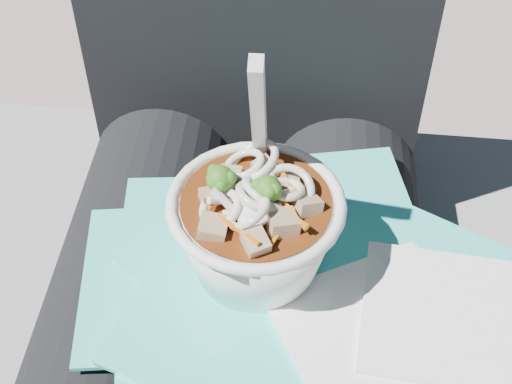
# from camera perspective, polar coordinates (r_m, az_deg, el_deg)

# --- Properties ---
(stone_ledge) EXTENTS (1.02, 0.53, 0.42)m
(stone_ledge) POSITION_cam_1_polar(r_m,az_deg,el_deg) (0.97, -0.48, -13.77)
(stone_ledge) COLOR slate
(stone_ledge) RESTS_ON ground
(lap) EXTENTS (0.35, 0.48, 0.15)m
(lap) POSITION_cam_1_polar(r_m,az_deg,el_deg) (0.65, -1.76, -12.19)
(lap) COLOR black
(lap) RESTS_ON stone_ledge
(person_body) EXTENTS (0.34, 0.94, 0.97)m
(person_body) POSITION_cam_1_polar(r_m,az_deg,el_deg) (0.67, -1.05, -4.10)
(person_body) COLOR black
(person_body) RESTS_ON ground
(plastic_bag) EXTENTS (0.40, 0.32, 0.02)m
(plastic_bag) POSITION_cam_1_polar(r_m,az_deg,el_deg) (0.58, 1.46, -7.42)
(plastic_bag) COLOR #31CCC5
(plastic_bag) RESTS_ON lap
(napkins) EXTENTS (0.21, 0.19, 0.01)m
(napkins) POSITION_cam_1_polar(r_m,az_deg,el_deg) (0.55, 11.85, -10.62)
(napkins) COLOR white
(napkins) RESTS_ON plastic_bag
(udon_bowl) EXTENTS (0.16, 0.16, 0.19)m
(udon_bowl) POSITION_cam_1_polar(r_m,az_deg,el_deg) (0.54, -0.01, -2.60)
(udon_bowl) COLOR white
(udon_bowl) RESTS_ON plastic_bag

